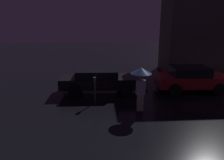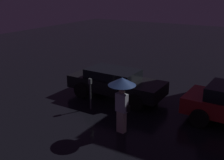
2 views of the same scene
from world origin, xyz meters
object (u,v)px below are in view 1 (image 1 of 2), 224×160
(parked_car_black, at_px, (99,80))
(parking_meter, at_px, (95,87))
(pedestrian_with_umbrella, at_px, (141,78))
(parked_car_red, at_px, (191,78))

(parked_car_black, distance_m, parking_meter, 1.68)
(parked_car_black, height_order, pedestrian_with_umbrella, pedestrian_with_umbrella)
(parked_car_black, bearing_deg, parked_car_red, 0.47)
(parked_car_red, height_order, parking_meter, parked_car_red)
(pedestrian_with_umbrella, distance_m, parking_meter, 2.45)
(pedestrian_with_umbrella, bearing_deg, parking_meter, 160.17)
(parked_car_black, relative_size, parking_meter, 3.38)
(parked_car_red, bearing_deg, parking_meter, -161.78)
(parked_car_red, bearing_deg, pedestrian_with_umbrella, -140.08)
(parked_car_red, distance_m, pedestrian_with_umbrella, 4.43)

